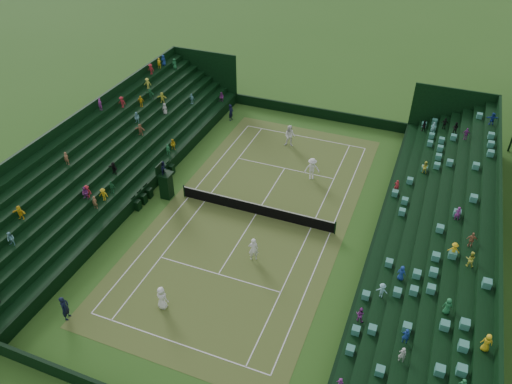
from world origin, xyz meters
TOP-DOWN VIEW (x-y plane):
  - ground at (0.00, 0.00)m, footprint 160.00×160.00m
  - court_surface at (0.00, 0.00)m, footprint 12.97×26.77m
  - perimeter_wall_north at (0.00, 15.88)m, footprint 17.17×0.20m
  - perimeter_wall_east at (8.48, 0.00)m, footprint 0.20×31.77m
  - perimeter_wall_west at (-8.48, 0.00)m, footprint 0.20×31.77m
  - north_grandstand at (12.66, 0.00)m, footprint 6.60×32.00m
  - south_grandstand at (-12.66, 0.00)m, footprint 6.60×32.00m
  - tennis_net at (0.00, 0.00)m, footprint 11.67×0.10m
  - umpire_chair at (-7.00, -0.48)m, footprint 1.00×1.00m
  - courtside_chairs at (-8.27, -0.10)m, footprint 0.51×5.48m
  - player_near_west at (-1.87, -9.96)m, footprint 0.83×0.59m
  - player_near_east at (1.53, -4.33)m, footprint 0.75×0.64m
  - player_far_west at (-0.76, 9.94)m, footprint 1.06×0.88m
  - player_far_east at (2.43, 5.80)m, footprint 1.37×1.08m
  - line_judge_north at (-7.43, 12.40)m, footprint 0.44×0.62m
  - line_judge_south at (-6.51, -12.62)m, footprint 0.51×0.67m

SIDE VIEW (x-z plane):
  - ground at x=0.00m, z-range 0.00..0.00m
  - court_surface at x=0.00m, z-range 0.00..0.01m
  - courtside_chairs at x=-8.27m, z-range -0.13..0.97m
  - perimeter_wall_north at x=0.00m, z-range 0.00..1.00m
  - perimeter_wall_east at x=8.48m, z-range 0.00..1.00m
  - perimeter_wall_west at x=-8.48m, z-range 0.00..1.00m
  - tennis_net at x=0.00m, z-range 0.00..1.06m
  - player_near_west at x=-1.87m, z-range 0.00..1.58m
  - line_judge_north at x=-7.43m, z-range 0.00..1.60m
  - line_judge_south at x=-6.51m, z-range 0.00..1.66m
  - player_near_east at x=1.53m, z-range 0.00..1.75m
  - player_far_east at x=2.43m, z-range 0.00..1.86m
  - player_far_west at x=-0.76m, z-range 0.00..1.97m
  - umpire_chair at x=-7.00m, z-range -0.23..2.92m
  - north_grandstand at x=12.66m, z-range -0.90..4.00m
  - south_grandstand at x=-12.66m, z-range -0.90..4.00m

